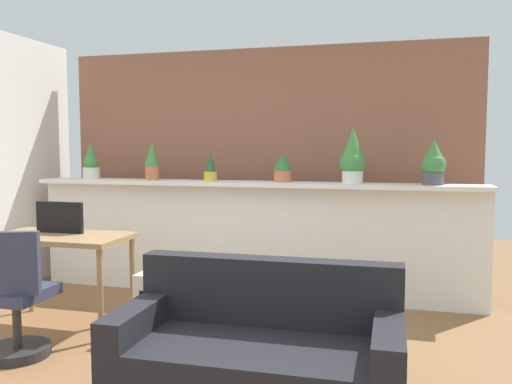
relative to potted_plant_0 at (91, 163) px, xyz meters
The scene contains 16 objects.
ground_plane 2.91m from the potted_plant_0, 49.08° to the right, with size 12.00×12.00×0.00m, color brown.
divider_wall 1.87m from the potted_plant_0, ahead, with size 4.41×0.16×1.09m, color white.
plant_shelf 1.72m from the potted_plant_0, ahead, with size 4.41×0.36×0.04m, color white.
brick_wall_behind 1.82m from the potted_plant_0, 20.17° to the left, with size 4.41×0.10×2.50m, color #935B47.
potted_plant_0 is the anchor object (origin of this frame).
potted_plant_1 0.71m from the potted_plant_0, ahead, with size 0.15×0.15×0.39m.
potted_plant_2 1.34m from the potted_plant_0, ahead, with size 0.13×0.13×0.28m.
potted_plant_3 2.05m from the potted_plant_0, ahead, with size 0.18×0.18×0.28m.
potted_plant_4 2.70m from the potted_plant_0, ahead, with size 0.24×0.24×0.51m.
potted_plant_5 3.41m from the potted_plant_0, ahead, with size 0.21×0.21×0.40m.
desk 1.45m from the potted_plant_0, 68.72° to the right, with size 1.10×0.60×0.75m.
tv_monitor 1.28m from the potted_plant_0, 70.14° to the right, with size 0.42×0.04×0.26m, color black.
office_chair 2.21m from the potted_plant_0, 73.09° to the right, with size 0.51×0.51×0.91m.
side_cube_shelf 2.12m from the potted_plant_0, 40.68° to the right, with size 0.40×0.41×0.50m.
vase_on_shelf 1.97m from the potted_plant_0, 39.41° to the right, with size 0.09×0.09×0.13m, color silver.
couch 3.37m from the potted_plant_0, 42.20° to the right, with size 1.57×0.78×0.80m.
Camera 1 is at (1.40, -2.96, 1.46)m, focal length 37.33 mm.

